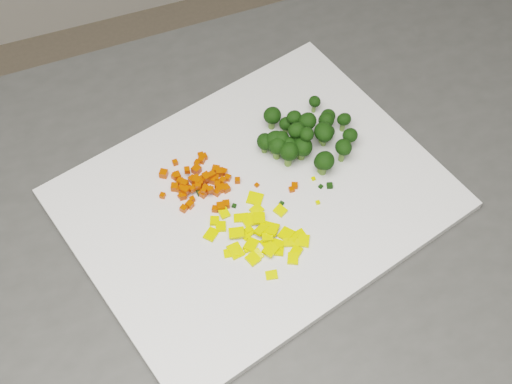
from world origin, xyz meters
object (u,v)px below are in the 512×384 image
object	(u,v)px
pepper_pile	(257,235)
cutting_board	(256,199)
counter_block	(285,327)
broccoli_pile	(306,127)
carrot_pile	(198,180)

from	to	relation	value
pepper_pile	cutting_board	bearing A→B (deg)	70.86
counter_block	broccoli_pile	distance (m)	0.49
carrot_pile	pepper_pile	bearing A→B (deg)	-66.02
broccoli_pile	counter_block	bearing A→B (deg)	-119.30
counter_block	carrot_pile	bearing A→B (deg)	162.33
counter_block	cutting_board	size ratio (longest dim) A/B	2.13
cutting_board	pepper_pile	distance (m)	0.06
counter_block	cutting_board	distance (m)	0.46
pepper_pile	counter_block	bearing A→B (deg)	37.28
cutting_board	pepper_pile	xyz separation A→B (m)	(-0.02, -0.06, 0.01)
counter_block	cutting_board	bearing A→B (deg)	-179.02
counter_block	broccoli_pile	bearing A→B (deg)	60.70
counter_block	cutting_board	xyz separation A→B (m)	(-0.06, -0.00, 0.46)
counter_block	carrot_pile	distance (m)	0.49
carrot_pile	broccoli_pile	world-z (taller)	broccoli_pile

